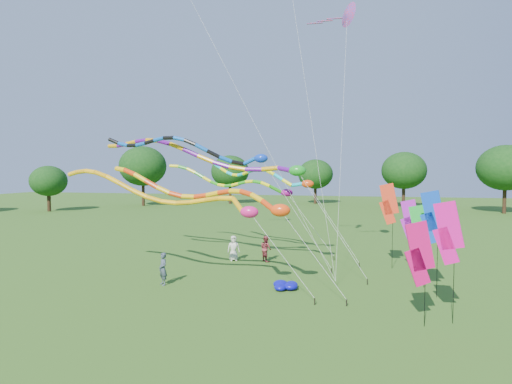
% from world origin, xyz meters
% --- Properties ---
extents(ground, '(160.00, 160.00, 0.00)m').
position_xyz_m(ground, '(0.00, 0.00, 0.00)').
color(ground, '#2F5B18').
rests_on(ground, ground).
extents(tree_ring, '(115.32, 118.69, 9.65)m').
position_xyz_m(tree_ring, '(4.01, 4.78, 5.16)').
color(tree_ring, '#382314').
rests_on(tree_ring, ground).
extents(tube_kite_red, '(12.74, 3.41, 6.59)m').
position_xyz_m(tube_kite_red, '(-3.44, 3.06, 4.61)').
color(tube_kite_red, black).
rests_on(tube_kite_red, ground).
extents(tube_kite_orange, '(13.98, 2.94, 6.52)m').
position_xyz_m(tube_kite_orange, '(-5.49, 2.48, 4.61)').
color(tube_kite_orange, black).
rests_on(tube_kite_orange, ground).
extents(tube_kite_purple, '(16.94, 4.29, 8.57)m').
position_xyz_m(tube_kite_purple, '(-4.87, 6.79, 6.64)').
color(tube_kite_purple, black).
rests_on(tube_kite_purple, ground).
extents(tube_kite_blue, '(13.92, 1.21, 8.49)m').
position_xyz_m(tube_kite_blue, '(-5.62, 6.64, 7.05)').
color(tube_kite_blue, black).
rests_on(tube_kite_blue, ground).
extents(tube_kite_cyan, '(11.23, 5.24, 7.17)m').
position_xyz_m(tube_kite_cyan, '(-2.53, 11.28, 5.47)').
color(tube_kite_cyan, black).
rests_on(tube_kite_cyan, ground).
extents(tube_kite_green, '(12.56, 3.20, 6.85)m').
position_xyz_m(tube_kite_green, '(-4.52, 12.11, 4.93)').
color(tube_kite_green, black).
rests_on(tube_kite_green, ground).
extents(delta_kite_high_c, '(3.16, 4.30, 15.40)m').
position_xyz_m(delta_kite_high_c, '(2.89, 7.35, 14.61)').
color(delta_kite_high_c, black).
rests_on(delta_kite_high_c, ground).
extents(banner_pole_violet, '(1.16, 0.11, 4.22)m').
position_xyz_m(banner_pole_violet, '(6.56, 8.19, 2.97)').
color(banner_pole_violet, black).
rests_on(banner_pole_violet, ground).
extents(banner_pole_magenta_b, '(1.12, 0.46, 4.74)m').
position_xyz_m(banner_pole_magenta_b, '(6.86, -0.12, 3.48)').
color(banner_pole_magenta_b, black).
rests_on(banner_pole_magenta_b, ground).
extents(banner_pole_red, '(1.15, 0.31, 5.13)m').
position_xyz_m(banner_pole_red, '(5.42, 8.90, 3.86)').
color(banner_pole_red, black).
rests_on(banner_pole_red, ground).
extents(banner_pole_green, '(1.16, 0.25, 4.19)m').
position_xyz_m(banner_pole_green, '(6.59, 4.88, 2.93)').
color(banner_pole_green, black).
rests_on(banner_pole_green, ground).
extents(banner_pole_magenta_a, '(1.15, 0.32, 4.02)m').
position_xyz_m(banner_pole_magenta_a, '(5.73, -0.84, 2.77)').
color(banner_pole_magenta_a, black).
rests_on(banner_pole_magenta_a, ground).
extents(banner_pole_blue_b, '(1.12, 0.47, 4.98)m').
position_xyz_m(banner_pole_blue_b, '(6.90, 3.34, 3.71)').
color(banner_pole_blue_b, black).
rests_on(banner_pole_blue_b, ground).
extents(blue_nylon_heap, '(0.88, 0.89, 0.41)m').
position_xyz_m(blue_nylon_heap, '(0.20, 3.30, 0.17)').
color(blue_nylon_heap, '#0C0CA0').
rests_on(blue_nylon_heap, ground).
extents(person_a, '(0.94, 0.79, 1.63)m').
position_xyz_m(person_a, '(-4.20, 8.92, 0.81)').
color(person_a, beige).
rests_on(person_a, ground).
extents(person_b, '(0.72, 0.70, 1.66)m').
position_xyz_m(person_b, '(-6.15, 2.47, 0.83)').
color(person_b, '#3B4753').
rests_on(person_b, ground).
extents(person_c, '(1.01, 1.02, 1.66)m').
position_xyz_m(person_c, '(-2.10, 9.15, 0.83)').
color(person_c, maroon).
rests_on(person_c, ground).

